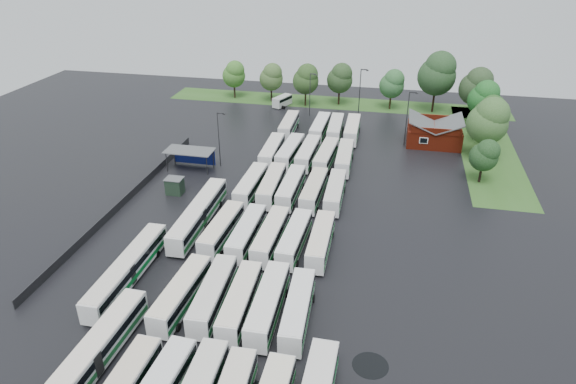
# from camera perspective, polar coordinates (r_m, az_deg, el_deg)

# --- Properties ---
(ground) EXTENTS (160.00, 160.00, 0.00)m
(ground) POSITION_cam_1_polar(r_m,az_deg,el_deg) (66.99, -3.86, -6.33)
(ground) COLOR black
(ground) RESTS_ON ground
(brick_building) EXTENTS (10.07, 8.60, 5.39)m
(brick_building) POSITION_cam_1_polar(r_m,az_deg,el_deg) (102.77, 15.90, 6.17)
(brick_building) COLOR maroon
(brick_building) RESTS_ON ground
(wash_shed) EXTENTS (8.20, 4.20, 3.58)m
(wash_shed) POSITION_cam_1_polar(r_m,az_deg,el_deg) (89.27, -10.78, 4.34)
(wash_shed) COLOR #2D2D30
(wash_shed) RESTS_ON ground
(utility_hut) EXTENTS (2.70, 2.20, 2.62)m
(utility_hut) POSITION_cam_1_polar(r_m,az_deg,el_deg) (81.76, -12.48, 0.68)
(utility_hut) COLOR black
(utility_hut) RESTS_ON ground
(grass_strip_north) EXTENTS (80.00, 10.00, 0.01)m
(grass_strip_north) POSITION_cam_1_polar(r_m,az_deg,el_deg) (124.75, 5.20, 9.85)
(grass_strip_north) COLOR #2E591E
(grass_strip_north) RESTS_ON ground
(grass_strip_east) EXTENTS (10.00, 50.00, 0.01)m
(grass_strip_east) POSITION_cam_1_polar(r_m,az_deg,el_deg) (104.69, 21.22, 4.62)
(grass_strip_east) COLOR #2E591E
(grass_strip_east) RESTS_ON ground
(west_fence) EXTENTS (0.10, 50.00, 1.20)m
(west_fence) POSITION_cam_1_polar(r_m,az_deg,el_deg) (81.08, -17.59, -0.81)
(west_fence) COLOR #2D2D30
(west_fence) RESTS_ON ground
(bus_r1c0) EXTENTS (2.94, 11.53, 3.18)m
(bus_r1c0) POSITION_cam_1_polar(r_m,az_deg,el_deg) (57.77, -11.78, -10.99)
(bus_r1c0) COLOR silver
(bus_r1c0) RESTS_ON ground
(bus_r1c1) EXTENTS (2.99, 11.61, 3.20)m
(bus_r1c1) POSITION_cam_1_polar(r_m,az_deg,el_deg) (57.02, -8.31, -11.22)
(bus_r1c1) COLOR silver
(bus_r1c1) RESTS_ON ground
(bus_r1c2) EXTENTS (2.83, 11.37, 3.14)m
(bus_r1c2) POSITION_cam_1_polar(r_m,az_deg,el_deg) (55.87, -5.34, -11.98)
(bus_r1c2) COLOR silver
(bus_r1c2) RESTS_ON ground
(bus_r1c3) EXTENTS (2.79, 11.82, 3.28)m
(bus_r1c3) POSITION_cam_1_polar(r_m,az_deg,el_deg) (55.22, -2.23, -12.31)
(bus_r1c3) COLOR silver
(bus_r1c3) RESTS_ON ground
(bus_r1c4) EXTENTS (2.91, 11.26, 3.11)m
(bus_r1c4) POSITION_cam_1_polar(r_m,az_deg,el_deg) (54.65, 1.10, -12.92)
(bus_r1c4) COLOR silver
(bus_r1c4) RESTS_ON ground
(bus_r2c0) EXTENTS (2.88, 11.40, 3.15)m
(bus_r2c0) POSITION_cam_1_polar(r_m,az_deg,el_deg) (68.20, -7.37, -4.13)
(bus_r2c0) COLOR silver
(bus_r2c0) RESTS_ON ground
(bus_r2c1) EXTENTS (2.49, 11.28, 3.13)m
(bus_r2c1) POSITION_cam_1_polar(r_m,az_deg,el_deg) (67.10, -4.61, -4.55)
(bus_r2c1) COLOR silver
(bus_r2c1) RESTS_ON ground
(bus_r2c2) EXTENTS (2.62, 11.48, 3.18)m
(bus_r2c2) POSITION_cam_1_polar(r_m,az_deg,el_deg) (66.27, -1.94, -4.88)
(bus_r2c2) COLOR silver
(bus_r2c2) RESTS_ON ground
(bus_r2c3) EXTENTS (2.73, 11.28, 3.12)m
(bus_r2c3) POSITION_cam_1_polar(r_m,az_deg,el_deg) (65.77, 0.72, -5.17)
(bus_r2c3) COLOR silver
(bus_r2c3) RESTS_ON ground
(bus_r2c4) EXTENTS (2.56, 11.28, 3.13)m
(bus_r2c4) POSITION_cam_1_polar(r_m,az_deg,el_deg) (65.44, 3.65, -5.41)
(bus_r2c4) COLOR silver
(bus_r2c4) RESTS_ON ground
(bus_r3c0) EXTENTS (2.61, 11.50, 3.19)m
(bus_r3c0) POSITION_cam_1_polar(r_m,az_deg,el_deg) (79.29, -4.13, 0.78)
(bus_r3c0) COLOR silver
(bus_r3c0) RESTS_ON ground
(bus_r3c1) EXTENTS (2.84, 11.64, 3.22)m
(bus_r3c1) POSITION_cam_1_polar(r_m,az_deg,el_deg) (78.97, -1.83, 0.73)
(bus_r3c1) COLOR silver
(bus_r3c1) RESTS_ON ground
(bus_r3c2) EXTENTS (2.49, 11.42, 3.17)m
(bus_r3c2) POSITION_cam_1_polar(r_m,az_deg,el_deg) (78.36, 0.33, 0.51)
(bus_r3c2) COLOR silver
(bus_r3c2) RESTS_ON ground
(bus_r3c3) EXTENTS (2.68, 11.39, 3.15)m
(bus_r3c3) POSITION_cam_1_polar(r_m,az_deg,el_deg) (77.66, 2.90, 0.20)
(bus_r3c3) COLOR silver
(bus_r3c3) RESTS_ON ground
(bus_r3c4) EXTENTS (2.65, 11.23, 3.11)m
(bus_r3c4) POSITION_cam_1_polar(r_m,az_deg,el_deg) (77.43, 5.24, 0.01)
(bus_r3c4) COLOR silver
(bus_r3c4) RESTS_ON ground
(bus_r4c0) EXTENTS (2.80, 11.70, 3.24)m
(bus_r4c0) POSITION_cam_1_polar(r_m,az_deg,el_deg) (91.42, -1.79, 4.56)
(bus_r4c0) COLOR silver
(bus_r4c0) RESTS_ON ground
(bus_r4c1) EXTENTS (3.02, 11.84, 3.27)m
(bus_r4c1) POSITION_cam_1_polar(r_m,az_deg,el_deg) (91.09, 0.23, 4.50)
(bus_r4c1) COLOR silver
(bus_r4c1) RESTS_ON ground
(bus_r4c2) EXTENTS (2.74, 11.66, 3.23)m
(bus_r4c2) POSITION_cam_1_polar(r_m,az_deg,el_deg) (90.56, 2.23, 4.32)
(bus_r4c2) COLOR silver
(bus_r4c2) RESTS_ON ground
(bus_r4c3) EXTENTS (3.04, 11.71, 3.23)m
(bus_r4c3) POSITION_cam_1_polar(r_m,az_deg,el_deg) (89.62, 4.25, 4.01)
(bus_r4c3) COLOR silver
(bus_r4c3) RESTS_ON ground
(bus_r4c4) EXTENTS (2.84, 11.58, 3.20)m
(bus_r4c4) POSITION_cam_1_polar(r_m,az_deg,el_deg) (89.23, 6.29, 3.80)
(bus_r4c4) COLOR silver
(bus_r4c4) RESTS_ON ground
(bus_r5c0) EXTENTS (2.79, 11.45, 3.17)m
(bus_r5c0) POSITION_cam_1_polar(r_m,az_deg,el_deg) (104.09, 0.10, 7.42)
(bus_r5c0) COLOR silver
(bus_r5c0) RESTS_ON ground
(bus_r5c2) EXTENTS (2.60, 11.63, 3.23)m
(bus_r5c2) POSITION_cam_1_polar(r_m,az_deg,el_deg) (103.01, 3.57, 7.17)
(bus_r5c2) COLOR silver
(bus_r5c2) RESTS_ON ground
(bus_r5c3) EXTENTS (2.91, 11.65, 3.22)m
(bus_r5c3) POSITION_cam_1_polar(r_m,az_deg,el_deg) (102.71, 5.29, 7.04)
(bus_r5c3) COLOR silver
(bus_r5c3) RESTS_ON ground
(bus_r5c4) EXTENTS (2.79, 11.84, 3.28)m
(bus_r5c4) POSITION_cam_1_polar(r_m,az_deg,el_deg) (102.36, 7.14, 6.89)
(bus_r5c4) COLOR silver
(bus_r5c4) RESTS_ON ground
(artic_bus_west_a) EXTENTS (2.86, 16.87, 3.12)m
(artic_bus_west_a) POSITION_cam_1_polar(r_m,az_deg,el_deg) (52.99, -20.89, -16.65)
(artic_bus_west_a) COLOR silver
(artic_bus_west_a) RESTS_ON ground
(artic_bus_west_b) EXTENTS (2.68, 17.57, 3.25)m
(artic_bus_west_b) POSITION_cam_1_polar(r_m,az_deg,el_deg) (72.09, -9.90, -2.41)
(artic_bus_west_b) COLOR silver
(artic_bus_west_b) RESTS_ON ground
(artic_bus_west_c) EXTENTS (2.42, 16.76, 3.11)m
(artic_bus_west_c) POSITION_cam_1_polar(r_m,az_deg,el_deg) (63.03, -17.40, -8.19)
(artic_bus_west_c) COLOR silver
(artic_bus_west_c) RESTS_ON ground
(minibus) EXTENTS (3.87, 5.86, 2.40)m
(minibus) POSITION_cam_1_polar(r_m,az_deg,el_deg) (121.34, -0.64, 10.11)
(minibus) COLOR silver
(minibus) RESTS_ON ground
(tree_north_0) EXTENTS (5.53, 5.53, 9.15)m
(tree_north_0) POSITION_cam_1_polar(r_m,az_deg,el_deg) (127.37, -5.99, 12.92)
(tree_north_0) COLOR #2F2418
(tree_north_0) RESTS_ON ground
(tree_north_1) EXTENTS (5.56, 5.56, 9.22)m
(tree_north_1) POSITION_cam_1_polar(r_m,az_deg,el_deg) (123.98, -1.83, 12.68)
(tree_north_1) COLOR black
(tree_north_1) RESTS_ON ground
(tree_north_2) EXTENTS (6.00, 6.00, 9.94)m
(tree_north_2) POSITION_cam_1_polar(r_m,az_deg,el_deg) (120.38, 2.04, 12.46)
(tree_north_2) COLOR black
(tree_north_2) RESTS_ON ground
(tree_north_3) EXTENTS (5.96, 5.96, 9.87)m
(tree_north_3) POSITION_cam_1_polar(r_m,az_deg,el_deg) (121.82, 5.84, 12.50)
(tree_north_3) COLOR black
(tree_north_3) RESTS_ON ground
(tree_north_4) EXTENTS (5.60, 5.60, 9.28)m
(tree_north_4) POSITION_cam_1_polar(r_m,az_deg,el_deg) (120.37, 11.54, 11.73)
(tree_north_4) COLOR black
(tree_north_4) RESTS_ON ground
(tree_north_5) EXTENTS (8.30, 8.30, 13.75)m
(tree_north_5) POSITION_cam_1_polar(r_m,az_deg,el_deg) (119.78, 16.32, 12.56)
(tree_north_5) COLOR black
(tree_north_5) RESTS_ON ground
(tree_north_6) EXTENTS (4.80, 4.80, 7.94)m
(tree_north_6) POSITION_cam_1_polar(r_m,az_deg,el_deg) (122.84, 20.26, 10.51)
(tree_north_6) COLOR black
(tree_north_6) RESTS_ON ground
(tree_east_0) EXTENTS (4.59, 4.56, 7.55)m
(tree_east_0) POSITION_cam_1_polar(r_m,az_deg,el_deg) (87.75, 21.06, 3.86)
(tree_east_0) COLOR black
(tree_east_0) RESTS_ON ground
(tree_east_1) EXTENTS (7.06, 7.06, 11.70)m
(tree_east_1) POSITION_cam_1_polar(r_m,az_deg,el_deg) (95.86, 21.43, 7.42)
(tree_east_1) COLOR black
(tree_east_1) RESTS_ON ground
(tree_east_2) EXTENTS (5.83, 5.83, 9.66)m
(tree_east_2) POSITION_cam_1_polar(r_m,az_deg,el_deg) (104.68, 21.52, 8.21)
(tree_east_2) COLOR black
(tree_east_2) RESTS_ON ground
(tree_east_3) EXTENTS (6.21, 6.21, 10.29)m
(tree_east_3) POSITION_cam_1_polar(r_m,az_deg,el_deg) (112.41, 20.99, 9.75)
(tree_east_3) COLOR #322014
(tree_east_3) RESTS_ON ground
(tree_east_4) EXTENTS (6.93, 6.93, 11.48)m
(tree_east_4) POSITION_cam_1_polar(r_m,az_deg,el_deg) (117.72, 20.24, 10.99)
(tree_east_4) COLOR black
(tree_east_4) RESTS_ON ground
(lamp_post_ne) EXTENTS (1.62, 0.32, 10.53)m
(lamp_post_ne) POSITION_cam_1_polar(r_m,az_deg,el_deg) (99.20, 13.19, 8.36)
(lamp_post_ne) COLOR #2D2D30
(lamp_post_ne) RESTS_ON ground
(lamp_post_nw) EXTENTS (1.51, 0.29, 9.78)m
(lamp_post_nw) POSITION_cam_1_polar(r_m,az_deg,el_deg) (88.43, -7.63, 6.24)
(lamp_post_nw) COLOR #2D2D30
(lamp_post_nw) RESTS_ON ground
(lamp_post_back_w) EXTENTS (1.46, 0.28, 9.48)m
(lamp_post_back_w) POSITION_cam_1_polar(r_m,az_deg,el_deg) (113.59, 2.52, 11.09)
(lamp_post_back_w) COLOR #2D2D30
(lamp_post_back_w) RESTS_ON ground
(lamp_post_back_e) EXTENTS (1.68, 0.33, 10.92)m
(lamp_post_back_e) POSITION_cam_1_polar(r_m,az_deg,el_deg) (112.37, 8.06, 11.11)
(lamp_post_back_e) COLOR #2D2D30
(lamp_post_back_e) RESTS_ON ground
(puddle_0) EXTENTS (5.49, 5.49, 0.01)m
(puddle_0) POSITION_cam_1_polar(r_m,az_deg,el_deg) (50.95, -10.49, -19.82)
(puddle_0) COLOR black
(puddle_0) RESTS_ON ground
(puddle_2) EXTENTS (5.28, 5.28, 0.01)m
(puddle_2) POSITION_cam_1_polar(r_m,az_deg,el_deg) (72.84, -10.67, -3.79)
(puddle_2) COLOR black
(puddle_2) RESTS_ON ground
(puddle_3) EXTENTS (3.36, 3.36, 0.01)m
(puddle_3) POSITION_cam_1_polar(r_m,az_deg,el_deg) (63.57, -0.83, -8.31)
(puddle_3) COLOR black
(puddle_3) RESTS_ON ground
(puddle_4) EXTENTS (3.50, 3.50, 0.01)m
(puddle_4) POSITION_cam_1_polar(r_m,az_deg,el_deg) (51.98, 9.14, -18.49)
(puddle_4) COLOR black
(puddle_4) RESTS_ON ground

